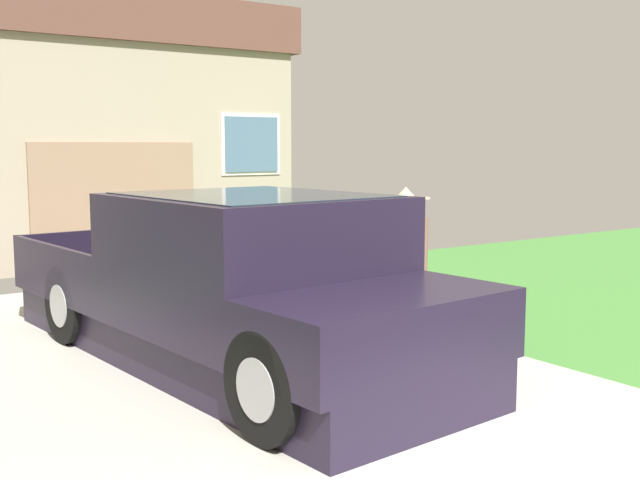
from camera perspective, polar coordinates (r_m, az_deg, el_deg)
pickup_truck at (r=7.08m, az=-5.67°, el=-3.62°), size 2.48×5.69×1.61m
person_with_hat at (r=7.21m, az=6.30°, el=-1.55°), size 0.46×0.45×1.66m
handbag at (r=7.26m, az=7.11°, el=-8.28°), size 0.32×0.14×0.40m
house_with_garage at (r=15.50m, az=-20.78°, el=7.61°), size 8.63×5.47×4.60m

